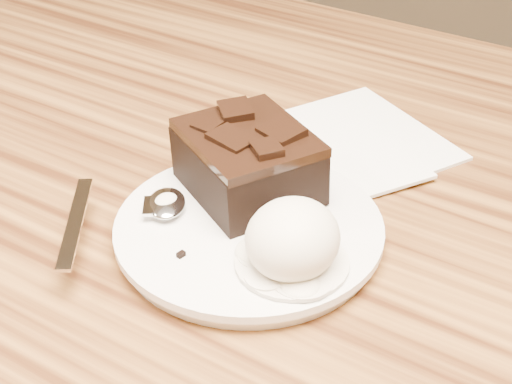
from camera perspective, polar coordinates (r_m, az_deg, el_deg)
The scene contains 9 objects.
plate at distance 0.60m, azimuth -0.51°, elevation -2.94°, with size 0.20×0.20×0.02m, color white.
brownie at distance 0.62m, azimuth -0.58°, elevation 1.93°, with size 0.10×0.09×0.05m, color black.
ice_cream_scoop at distance 0.54m, azimuth 2.67°, elevation -3.40°, with size 0.07×0.07×0.05m, color white.
melt_puddle at distance 0.56m, azimuth 2.61°, elevation -5.18°, with size 0.08×0.08×0.00m, color white.
spoon at distance 0.61m, azimuth -6.50°, elevation -0.95°, with size 0.03×0.17×0.01m, color silver, non-canonical shape.
napkin at distance 0.73m, azimuth 6.67°, elevation 3.71°, with size 0.16×0.16×0.01m, color white.
crumb_a at distance 0.58m, azimuth 3.32°, elevation -3.58°, with size 0.01×0.01×0.00m, color black.
crumb_b at distance 0.56m, azimuth 3.64°, elevation -5.22°, with size 0.01×0.01×0.00m, color black.
crumb_c at distance 0.57m, azimuth -5.44°, elevation -4.53°, with size 0.01×0.00×0.00m, color black.
Camera 1 is at (0.27, -0.46, 1.12)m, focal length 55.30 mm.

